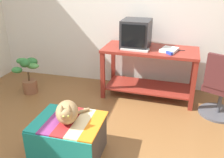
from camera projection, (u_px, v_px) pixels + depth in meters
ground_plane at (91, 157)px, 2.60m from camera, size 14.00×14.00×0.00m
back_wall at (131, 7)px, 3.90m from camera, size 8.00×0.10×2.60m
desk at (149, 64)px, 3.72m from camera, size 1.41×0.70×0.77m
tv_monitor at (136, 34)px, 3.63m from camera, size 0.42×0.45×0.41m
keyboard at (135, 49)px, 3.54m from camera, size 0.41×0.19×0.02m
book at (169, 50)px, 3.50m from camera, size 0.28×0.32×0.04m
ottoman_with_blanket at (69, 137)px, 2.57m from camera, size 0.70×0.57×0.41m
cat at (67, 112)px, 2.45m from camera, size 0.34×0.45×0.25m
potted_plant at (28, 74)px, 3.89m from camera, size 0.40×0.39×0.62m
office_chair at (221, 90)px, 3.21m from camera, size 0.56×0.56×0.89m
stapler at (169, 53)px, 3.35m from camera, size 0.10×0.11×0.04m
pen at (180, 51)px, 3.51m from camera, size 0.13×0.06×0.01m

